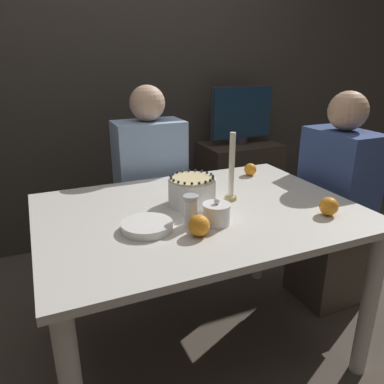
{
  "coord_description": "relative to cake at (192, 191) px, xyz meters",
  "views": [
    {
      "loc": [
        -0.63,
        -1.37,
        1.39
      ],
      "look_at": [
        -0.01,
        0.06,
        0.82
      ],
      "focal_mm": 35.0,
      "sensor_mm": 36.0,
      "label": 1
    }
  ],
  "objects": [
    {
      "name": "ground_plane",
      "position": [
        0.01,
        -0.06,
        -0.82
      ],
      "size": [
        12.0,
        12.0,
        0.0
      ],
      "primitive_type": "plane",
      "color": "#4C4238"
    },
    {
      "name": "wall_behind",
      "position": [
        0.01,
        1.34,
        0.48
      ],
      "size": [
        8.0,
        0.05,
        2.6
      ],
      "color": "#38332D",
      "rests_on": "ground_plane"
    },
    {
      "name": "dining_table",
      "position": [
        0.01,
        -0.06,
        -0.18
      ],
      "size": [
        1.37,
        0.98,
        0.76
      ],
      "color": "beige",
      "rests_on": "ground_plane"
    },
    {
      "name": "cake",
      "position": [
        0.0,
        0.0,
        0.0
      ],
      "size": [
        0.21,
        0.21,
        0.14
      ],
      "color": "white",
      "rests_on": "dining_table"
    },
    {
      "name": "sugar_bowl",
      "position": [
        0.01,
        -0.23,
        -0.02
      ],
      "size": [
        0.11,
        0.11,
        0.11
      ],
      "color": "white",
      "rests_on": "dining_table"
    },
    {
      "name": "sugar_shaker",
      "position": [
        -0.09,
        -0.2,
        0.0
      ],
      "size": [
        0.06,
        0.06,
        0.12
      ],
      "color": "white",
      "rests_on": "dining_table"
    },
    {
      "name": "plate_stack",
      "position": [
        -0.26,
        -0.17,
        -0.05
      ],
      "size": [
        0.2,
        0.2,
        0.03
      ],
      "color": "white",
      "rests_on": "dining_table"
    },
    {
      "name": "candle",
      "position": [
        0.19,
        -0.02,
        0.07
      ],
      "size": [
        0.06,
        0.06,
        0.32
      ],
      "color": "tan",
      "rests_on": "dining_table"
    },
    {
      "name": "orange_fruit_0",
      "position": [
        0.48,
        -0.34,
        -0.02
      ],
      "size": [
        0.08,
        0.08,
        0.08
      ],
      "color": "orange",
      "rests_on": "dining_table"
    },
    {
      "name": "orange_fruit_1",
      "position": [
        -0.1,
        -0.29,
        -0.02
      ],
      "size": [
        0.08,
        0.08,
        0.08
      ],
      "color": "orange",
      "rests_on": "dining_table"
    },
    {
      "name": "orange_fruit_2",
      "position": [
        0.47,
        0.26,
        -0.03
      ],
      "size": [
        0.07,
        0.07,
        0.07
      ],
      "color": "orange",
      "rests_on": "dining_table"
    },
    {
      "name": "person_man_blue_shirt",
      "position": [
        -0.0,
        0.63,
        -0.28
      ],
      "size": [
        0.4,
        0.34,
        1.24
      ],
      "rotation": [
        0.0,
        0.0,
        3.14
      ],
      "color": "#595960",
      "rests_on": "ground_plane"
    },
    {
      "name": "person_woman_floral",
      "position": [
        0.89,
        0.03,
        -0.29
      ],
      "size": [
        0.34,
        0.4,
        1.22
      ],
      "rotation": [
        0.0,
        0.0,
        1.57
      ],
      "color": "#473D33",
      "rests_on": "ground_plane"
    },
    {
      "name": "side_cabinet",
      "position": [
        0.9,
        1.09,
        -0.46
      ],
      "size": [
        0.61,
        0.4,
        0.73
      ],
      "color": "#382D23",
      "rests_on": "ground_plane"
    },
    {
      "name": "tv_monitor",
      "position": [
        0.9,
        1.09,
        0.13
      ],
      "size": [
        0.52,
        0.1,
        0.44
      ],
      "color": "#2D2D33",
      "rests_on": "side_cabinet"
    }
  ]
}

